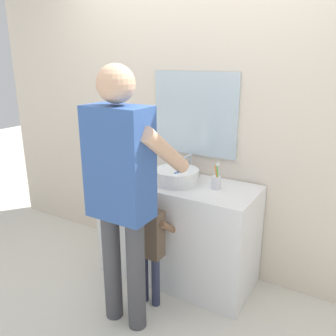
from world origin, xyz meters
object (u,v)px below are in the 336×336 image
object	(u,v)px
soap_bottle	(146,165)
child_toddler	(150,239)
adult_parent	(122,179)
toothbrush_cup	(216,182)

from	to	relation	value
soap_bottle	child_toddler	size ratio (longest dim) A/B	0.19
soap_bottle	adult_parent	bearing A→B (deg)	-66.80
toothbrush_cup	soap_bottle	world-z (taller)	toothbrush_cup
child_toddler	adult_parent	size ratio (longest dim) A/B	0.51
toothbrush_cup	child_toddler	xyz separation A→B (m)	(-0.31, -0.42, -0.36)
toothbrush_cup	adult_parent	xyz separation A→B (m)	(-0.35, -0.66, 0.15)
child_toddler	adult_parent	xyz separation A→B (m)	(-0.04, -0.24, 0.51)
adult_parent	soap_bottle	bearing A→B (deg)	113.20
soap_bottle	child_toddler	distance (m)	0.69
soap_bottle	adult_parent	world-z (taller)	adult_parent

